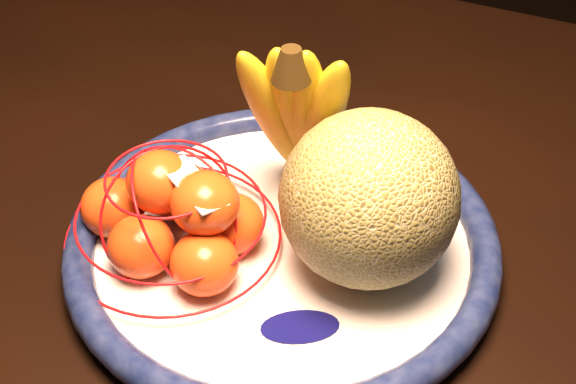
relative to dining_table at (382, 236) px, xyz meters
The scene contains 6 objects.
dining_table is the anchor object (origin of this frame).
fruit_bowl 0.17m from the dining_table, 105.44° to the right, with size 0.40×0.40×0.03m.
cantaloupe 0.21m from the dining_table, 73.72° to the right, with size 0.15×0.15×0.15m, color olive.
banana_bunch 0.22m from the dining_table, 130.95° to the right, with size 0.13×0.13×0.20m.
mandarin_bag 0.26m from the dining_table, 120.41° to the right, with size 0.24×0.24×0.13m.
price_tag 0.28m from the dining_table, 115.30° to the right, with size 0.07×0.03×0.00m, color white.
Camera 1 is at (0.14, -0.57, 1.24)m, focal length 50.00 mm.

